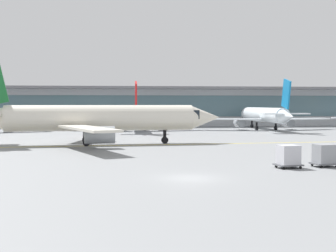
{
  "coord_description": "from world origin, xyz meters",
  "views": [
    {
      "loc": [
        -5.49,
        -34.28,
        5.4
      ],
      "look_at": [
        0.34,
        17.76,
        3.0
      ],
      "focal_mm": 51.25,
      "sensor_mm": 36.0,
      "label": 1
    }
  ],
  "objects_px": {
    "cargo_dolly_lead": "(325,155)",
    "gate_airplane_3": "(264,115)",
    "gate_airplane_2": "(135,116)",
    "cargo_dolly_trailing": "(288,156)",
    "taxiing_regional_jet": "(98,119)"
  },
  "relations": [
    {
      "from": "cargo_dolly_lead",
      "to": "taxiing_regional_jet",
      "type": "bearing_deg",
      "value": 120.3
    },
    {
      "from": "gate_airplane_2",
      "to": "taxiing_regional_jet",
      "type": "relative_size",
      "value": 0.84
    },
    {
      "from": "gate_airplane_2",
      "to": "cargo_dolly_lead",
      "type": "height_order",
      "value": "gate_airplane_2"
    },
    {
      "from": "gate_airplane_2",
      "to": "cargo_dolly_lead",
      "type": "distance_m",
      "value": 60.4
    },
    {
      "from": "cargo_dolly_lead",
      "to": "gate_airplane_3",
      "type": "bearing_deg",
      "value": 68.75
    },
    {
      "from": "gate_airplane_3",
      "to": "cargo_dolly_trailing",
      "type": "relative_size",
      "value": 13.25
    },
    {
      "from": "taxiing_regional_jet",
      "to": "gate_airplane_2",
      "type": "bearing_deg",
      "value": 74.58
    },
    {
      "from": "cargo_dolly_trailing",
      "to": "gate_airplane_3",
      "type": "bearing_deg",
      "value": 65.74
    },
    {
      "from": "cargo_dolly_lead",
      "to": "gate_airplane_2",
      "type": "bearing_deg",
      "value": 94.83
    },
    {
      "from": "cargo_dolly_lead",
      "to": "cargo_dolly_trailing",
      "type": "bearing_deg",
      "value": 180.0
    },
    {
      "from": "gate_airplane_2",
      "to": "gate_airplane_3",
      "type": "bearing_deg",
      "value": -89.01
    },
    {
      "from": "gate_airplane_2",
      "to": "cargo_dolly_trailing",
      "type": "relative_size",
      "value": 12.55
    },
    {
      "from": "cargo_dolly_trailing",
      "to": "taxiing_regional_jet",
      "type": "bearing_deg",
      "value": 114.72
    },
    {
      "from": "gate_airplane_2",
      "to": "cargo_dolly_lead",
      "type": "relative_size",
      "value": 12.55
    },
    {
      "from": "gate_airplane_2",
      "to": "taxiing_regional_jet",
      "type": "height_order",
      "value": "taxiing_regional_jet"
    }
  ]
}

